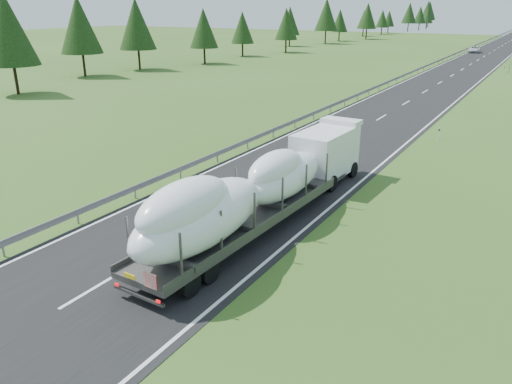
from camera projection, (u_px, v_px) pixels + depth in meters
The scene contains 7 objects.
ground at pixel (92, 290), 18.81m from camera, with size 400.00×400.00×0.00m, color #31521B.
road_surface at pixel (479, 60), 99.54m from camera, with size 10.00×400.00×0.02m, color black.
guardrail at pixel (451, 55), 101.80m from camera, with size 0.10×400.00×0.76m.
highway_sign at pixel (511, 61), 79.34m from camera, with size 0.08×0.90×2.60m.
tree_line_left at pixel (317, 18), 134.27m from camera, with size 13.22×294.61×12.62m.
boat_truck at pixel (260, 186), 23.43m from camera, with size 3.23×18.98×3.95m.
distant_van at pixel (475, 49), 114.55m from camera, with size 2.42×5.26×1.46m, color silver.
Camera 1 is at (13.63, -10.92, 10.05)m, focal length 35.00 mm.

